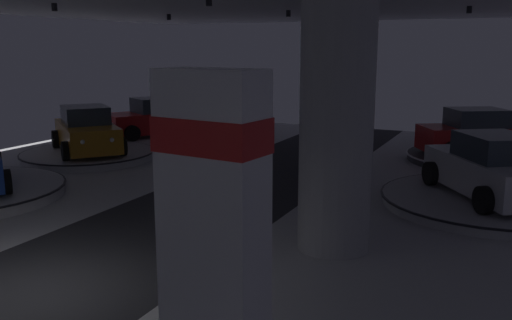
% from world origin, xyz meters
% --- Properties ---
extents(ground, '(24.00, 44.00, 0.06)m').
position_xyz_m(ground, '(0.00, 0.00, -0.02)').
color(ground, silver).
extents(column_right, '(1.51, 1.51, 5.50)m').
position_xyz_m(column_right, '(4.01, 4.52, 2.75)').
color(column_right, '#ADADB2').
rests_on(column_right, ground).
extents(brand_sign_pylon, '(1.33, 0.78, 4.01)m').
position_xyz_m(brand_sign_pylon, '(4.55, -1.53, 2.07)').
color(brand_sign_pylon, slate).
rests_on(brand_sign_pylon, ground).
extents(display_platform_far_left, '(4.98, 4.98, 0.30)m').
position_xyz_m(display_platform_far_left, '(-7.28, 9.62, 0.17)').
color(display_platform_far_left, '#B7B7BC').
rests_on(display_platform_far_left, ground).
extents(display_car_far_left, '(4.41, 4.03, 1.71)m').
position_xyz_m(display_car_far_left, '(-7.30, 9.64, 1.07)').
color(display_car_far_left, '#B77519').
rests_on(display_car_far_left, display_platform_far_left).
extents(display_platform_deep_right, '(5.15, 5.15, 0.28)m').
position_xyz_m(display_platform_deep_right, '(6.16, 15.43, 0.16)').
color(display_platform_deep_right, '#333338').
rests_on(display_platform_deep_right, ground).
extents(display_car_deep_right, '(4.53, 3.70, 1.71)m').
position_xyz_m(display_car_deep_right, '(6.13, 15.41, 1.04)').
color(display_car_deep_right, red).
rests_on(display_car_deep_right, display_platform_deep_right).
extents(display_platform_far_right, '(5.66, 5.66, 0.28)m').
position_xyz_m(display_platform_far_right, '(6.84, 9.27, 0.16)').
color(display_platform_far_right, '#B7B7BC').
rests_on(display_platform_far_right, ground).
extents(display_car_far_right, '(3.81, 4.50, 1.71)m').
position_xyz_m(display_car_far_right, '(6.86, 9.24, 1.04)').
color(display_car_far_right, silver).
rests_on(display_car_far_right, display_platform_far_right).
extents(display_platform_deep_left, '(5.39, 5.39, 0.23)m').
position_xyz_m(display_platform_deep_left, '(-7.60, 14.30, 0.13)').
color(display_platform_deep_left, '#B7B7BC').
rests_on(display_platform_deep_left, ground).
extents(display_car_deep_left, '(3.70, 4.54, 1.71)m').
position_xyz_m(display_car_deep_left, '(-7.59, 14.33, 0.99)').
color(display_car_deep_left, red).
rests_on(display_car_deep_left, display_platform_deep_left).
extents(visitor_walking_near, '(0.32, 0.32, 1.59)m').
position_xyz_m(visitor_walking_near, '(-1.79, 9.78, 0.91)').
color(visitor_walking_near, black).
rests_on(visitor_walking_near, ground).
extents(stanchion_a, '(0.28, 0.28, 1.01)m').
position_xyz_m(stanchion_a, '(2.55, 3.76, 0.37)').
color(stanchion_a, '#333338').
rests_on(stanchion_a, ground).
extents(stanchion_c, '(0.28, 0.28, 1.01)m').
position_xyz_m(stanchion_c, '(3.78, 1.03, 0.37)').
color(stanchion_c, '#333338').
rests_on(stanchion_c, ground).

